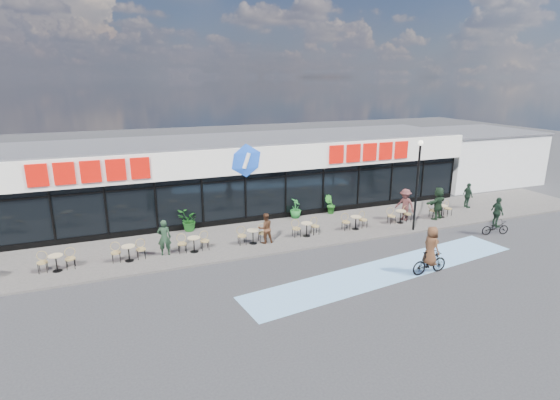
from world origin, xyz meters
name	(u,v)px	position (x,y,z in m)	size (l,w,h in m)	color
ground	(293,271)	(0.00, 0.00, 0.00)	(120.00, 120.00, 0.00)	#28282B
sidewalk	(260,237)	(0.00, 4.50, 0.05)	(44.00, 5.00, 0.10)	#58534E
bike_lane	(389,270)	(4.00, -1.50, 0.01)	(14.00, 2.20, 0.01)	#6EA1D0
building	(232,175)	(0.00, 9.93, 2.34)	(30.60, 6.57, 4.75)	black
neighbour_building	(470,156)	(20.50, 11.00, 2.06)	(9.20, 7.20, 4.11)	silver
lamp_post	(418,178)	(8.26, 2.30, 3.07)	(0.28, 0.28, 4.98)	black
bistro_set_1	(56,261)	(-9.66, 3.66, 0.56)	(1.54, 0.62, 0.90)	tan
bistro_set_2	(129,251)	(-6.67, 3.66, 0.56)	(1.54, 0.62, 0.90)	tan
bistro_set_3	(194,242)	(-3.67, 3.66, 0.56)	(1.54, 0.62, 0.90)	tan
bistro_set_4	(252,234)	(-0.67, 3.66, 0.56)	(1.54, 0.62, 0.90)	tan
bistro_set_5	(306,227)	(2.32, 3.66, 0.56)	(1.54, 0.62, 0.90)	tan
bistro_set_6	(355,221)	(5.32, 3.66, 0.56)	(1.54, 0.62, 0.90)	tan
bistro_set_7	(400,215)	(8.32, 3.66, 0.56)	(1.54, 0.62, 0.90)	tan
bistro_set_8	(441,209)	(11.31, 3.66, 0.56)	(1.54, 0.62, 0.90)	tan
potted_plant_left	(188,221)	(-3.40, 6.66, 0.69)	(1.07, 0.93, 1.19)	#164D16
potted_plant_mid	(295,208)	(3.02, 6.68, 0.69)	(0.67, 0.67, 1.19)	#1C6225
potted_plant_right	(330,205)	(5.35, 6.69, 0.68)	(0.63, 0.51, 1.15)	#1F611B
patron_left	(164,237)	(-5.02, 3.71, 0.97)	(0.64, 0.42, 1.75)	#1C3220
patron_right	(265,228)	(-0.05, 3.43, 0.89)	(0.77, 0.60, 1.59)	#492B1A
pedestrian_a	(405,205)	(8.86, 3.95, 1.05)	(1.22, 0.70, 1.89)	#502A29
pedestrian_b	(468,195)	(14.24, 4.57, 0.92)	(0.96, 0.40, 1.64)	black
pedestrian_c	(438,203)	(10.82, 3.41, 1.08)	(1.81, 0.58, 1.95)	black
cyclist_a	(430,255)	(5.44, -2.40, 0.89)	(1.76, 0.85, 2.17)	black
cyclist_b	(496,220)	(12.07, 0.26, 0.83)	(1.62, 1.03, 2.10)	black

